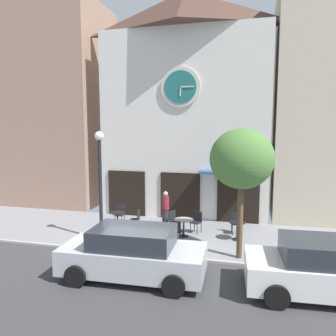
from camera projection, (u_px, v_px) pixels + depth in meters
name	position (u px, v px, depth m)	size (l,w,h in m)	color
ground_plane	(129.00, 257.00, 11.54)	(25.14, 10.37, 0.13)	gray
clock_building	(185.00, 103.00, 16.67)	(8.43, 3.40, 11.20)	silver
neighbor_building_left	(50.00, 107.00, 19.96)	(6.97, 4.68, 11.53)	#9E7A66
street_lamp	(100.00, 186.00, 12.96)	(0.36, 0.36, 4.37)	black
street_tree	(242.00, 160.00, 11.00)	(2.16, 1.94, 4.49)	brown
cafe_table_leftmost	(118.00, 218.00, 14.55)	(0.66, 0.66, 0.77)	black
cafe_table_near_curb	(184.00, 224.00, 13.55)	(0.77, 0.77, 0.74)	black
cafe_table_center_left	(237.00, 227.00, 13.16)	(0.66, 0.66, 0.74)	black
cafe_chair_facing_wall	(236.00, 221.00, 13.98)	(0.46, 0.46, 0.90)	black
cafe_chair_left_end	(174.00, 219.00, 14.29)	(0.56, 0.56, 0.90)	black
cafe_chair_by_entrance	(165.00, 225.00, 13.39)	(0.50, 0.50, 0.90)	black
cafe_chair_facing_street	(120.00, 213.00, 15.39)	(0.40, 0.40, 0.90)	black
cafe_chair_curbside	(136.00, 218.00, 14.46)	(0.44, 0.44, 0.90)	black
cafe_chair_mid_row	(177.00, 230.00, 12.81)	(0.41, 0.41, 0.90)	black
cafe_chair_near_lamp	(197.00, 220.00, 14.14)	(0.52, 0.52, 0.90)	black
pedestrian_maroon	(166.00, 209.00, 14.72)	(0.41, 0.41, 1.67)	#2D2D38
parked_car_silver	(133.00, 253.00, 9.82)	(4.36, 2.14, 1.55)	#B7BABF
parked_car_white	(328.00, 269.00, 8.72)	(4.40, 2.22, 1.55)	white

